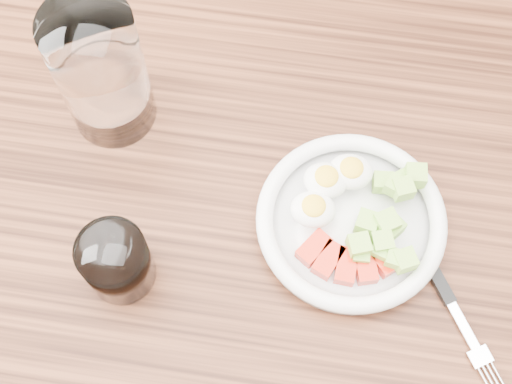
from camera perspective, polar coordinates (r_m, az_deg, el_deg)
ground at (r=1.51m, az=0.32°, el=-12.21°), size 4.00×4.00×0.00m
dining_table at (r=0.86m, az=0.56°, el=-4.06°), size 1.50×0.90×0.77m
bowl at (r=0.75m, az=7.63°, el=-2.16°), size 0.20×0.20×0.05m
fork at (r=0.76m, az=14.59°, el=-7.28°), size 0.12×0.17×0.01m
water_glass at (r=0.76m, az=-12.29°, el=9.32°), size 0.09×0.09×0.17m
coffee_glass at (r=0.72m, az=-11.08°, el=-5.54°), size 0.07×0.07×0.08m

